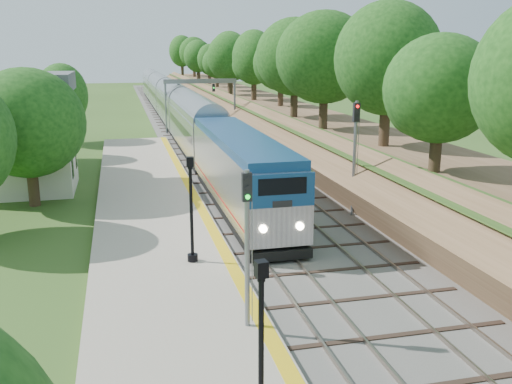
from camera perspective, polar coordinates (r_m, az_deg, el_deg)
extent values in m
cube|color=#4C4944|center=(72.10, -6.44, 6.48)|extent=(9.50, 170.00, 0.12)
cube|color=gray|center=(71.80, -8.61, 6.50)|extent=(0.08, 170.00, 0.16)
cube|color=gray|center=(71.93, -7.46, 6.55)|extent=(0.08, 170.00, 0.16)
cube|color=gray|center=(72.25, -5.43, 6.64)|extent=(0.08, 170.00, 0.16)
cube|color=gray|center=(72.46, -4.29, 6.68)|extent=(0.08, 170.00, 0.16)
cube|color=#A19482|center=(28.56, -9.64, -5.23)|extent=(6.40, 68.00, 0.38)
cube|color=gold|center=(28.79, -3.98, -4.48)|extent=(0.55, 68.00, 0.01)
cube|color=brown|center=(73.68, 0.95, 7.86)|extent=(9.00, 170.00, 3.00)
cube|color=brown|center=(72.84, -2.05, 7.62)|extent=(4.47, 170.00, 4.54)
cylinder|color=#332316|center=(73.07, -0.20, 10.03)|extent=(0.60, 0.60, 2.62)
sphere|color=#143E10|center=(72.90, -0.20, 12.82)|extent=(5.70, 5.70, 5.70)
cylinder|color=#332316|center=(122.20, -5.71, 11.62)|extent=(0.60, 0.60, 2.62)
sphere|color=#143E10|center=(122.10, -5.76, 13.29)|extent=(5.70, 5.70, 5.70)
cube|color=beige|center=(42.02, -23.33, 4.55)|extent=(8.00, 6.00, 6.80)
cube|color=#54585C|center=(41.62, -23.87, 9.98)|extent=(8.60, 6.60, 1.20)
cube|color=black|center=(40.02, -17.87, 2.27)|extent=(0.05, 1.10, 1.30)
cube|color=black|center=(43.55, -17.55, 3.21)|extent=(0.05, 1.10, 1.30)
cube|color=black|center=(39.57, -18.17, 6.24)|extent=(0.05, 1.10, 1.30)
cube|color=black|center=(43.14, -17.82, 6.87)|extent=(0.05, 1.10, 1.30)
cylinder|color=slate|center=(66.45, -8.98, 8.39)|extent=(0.24, 0.24, 6.20)
cylinder|color=slate|center=(67.56, -2.13, 8.65)|extent=(0.24, 0.24, 6.20)
cube|color=slate|center=(66.67, -5.59, 10.97)|extent=(8.40, 0.25, 0.50)
cube|color=black|center=(66.27, -7.73, 10.25)|extent=(0.30, 0.20, 0.90)
cube|color=black|center=(66.80, -4.26, 10.36)|extent=(0.30, 0.20, 0.90)
cylinder|color=#332316|center=(38.22, -21.02, 0.59)|extent=(0.60, 0.60, 2.45)
sphere|color=#143E10|center=(37.63, -21.47, 5.51)|extent=(5.32, 5.32, 5.32)
cylinder|color=#332316|center=(53.84, -18.96, 4.47)|extent=(0.60, 0.60, 2.45)
sphere|color=#143E10|center=(53.42, -19.25, 7.98)|extent=(5.32, 5.32, 5.32)
cube|color=black|center=(34.20, -1.61, -1.09)|extent=(2.76, 17.30, 0.60)
cube|color=#B7BAC1|center=(33.73, -1.63, 2.20)|extent=(3.00, 18.02, 3.40)
cube|color=navy|center=(33.38, -1.66, 5.42)|extent=(2.88, 17.30, 0.44)
cube|color=navy|center=(24.96, 2.64, 0.15)|extent=(2.97, 0.10, 1.50)
cube|color=black|center=(24.87, 2.67, 0.58)|extent=(2.20, 0.06, 0.75)
cube|color=#B01611|center=(33.99, -1.62, 0.30)|extent=(3.02, 17.66, 0.10)
cube|color=#B7BAC1|center=(52.87, -6.05, 6.10)|extent=(3.00, 20.03, 3.91)
cube|color=#B7BAC1|center=(73.23, -8.21, 8.26)|extent=(3.00, 20.03, 3.91)
cube|color=#B7BAC1|center=(93.71, -9.44, 9.47)|extent=(3.00, 20.03, 3.91)
cube|color=#B7BAC1|center=(114.24, -10.24, 10.25)|extent=(3.00, 20.03, 3.91)
cylinder|color=black|center=(14.26, 0.51, -15.71)|extent=(0.14, 0.14, 3.88)
cube|color=black|center=(13.32, 0.53, -7.71)|extent=(0.31, 0.31, 0.40)
cube|color=silver|center=(13.32, 0.53, -7.71)|extent=(0.22, 0.22, 0.30)
cylinder|color=black|center=(25.66, -6.35, -6.54)|extent=(0.47, 0.47, 0.32)
cylinder|color=black|center=(25.01, -6.48, -2.10)|extent=(0.15, 0.15, 4.13)
cube|color=black|center=(24.47, -6.63, 3.03)|extent=(0.30, 0.30, 0.42)
cube|color=silver|center=(24.47, -6.63, 3.03)|extent=(0.22, 0.22, 0.32)
cylinder|color=slate|center=(18.92, -0.90, -5.85)|extent=(0.17, 0.17, 5.43)
cube|color=black|center=(18.30, -0.92, 0.51)|extent=(0.32, 0.21, 0.94)
cylinder|color=#0CE526|center=(18.18, -0.84, 0.42)|extent=(0.15, 0.06, 0.15)
cylinder|color=slate|center=(33.13, 9.81, 3.27)|extent=(0.19, 0.19, 6.62)
cube|color=black|center=(32.74, 10.01, 7.86)|extent=(0.36, 0.23, 1.07)
cylinder|color=#FF0C0C|center=(32.61, 10.10, 7.83)|extent=(0.17, 0.06, 0.17)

